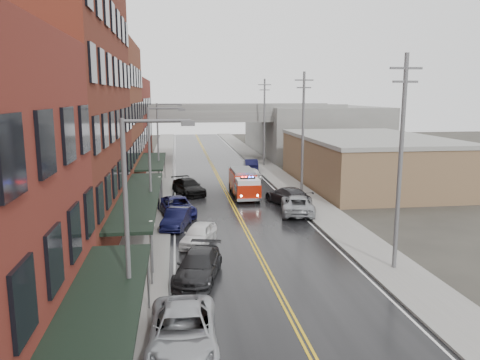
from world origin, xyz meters
TOP-DOWN VIEW (x-y plane):
  - road at (0.00, 30.00)m, footprint 11.00×160.00m
  - sidewalk_left at (-7.30, 30.00)m, footprint 3.00×160.00m
  - sidewalk_right at (7.30, 30.00)m, footprint 3.00×160.00m
  - curb_left at (-5.65, 30.00)m, footprint 0.30×160.00m
  - curb_right at (5.65, 30.00)m, footprint 0.30×160.00m
  - brick_building_b at (-13.30, 23.00)m, footprint 9.00×20.00m
  - brick_building_c at (-13.30, 40.50)m, footprint 9.00×15.00m
  - brick_building_far at (-13.30, 58.00)m, footprint 9.00×20.00m
  - tan_building at (16.00, 40.00)m, footprint 14.00×22.00m
  - right_far_block at (18.00, 70.00)m, footprint 18.00×30.00m
  - awning_0 at (-7.49, 4.00)m, footprint 2.60×16.00m
  - awning_1 at (-7.49, 23.00)m, footprint 2.60×18.00m
  - awning_2 at (-7.49, 40.50)m, footprint 2.60×13.00m
  - globe_lamp_1 at (-6.40, 16.00)m, footprint 0.44×0.44m
  - globe_lamp_2 at (-6.40, 30.00)m, footprint 0.44×0.44m
  - street_lamp_0 at (-6.55, 8.00)m, footprint 2.64×0.22m
  - street_lamp_1 at (-6.55, 24.00)m, footprint 2.64×0.22m
  - street_lamp_2 at (-6.55, 40.00)m, footprint 2.64×0.22m
  - utility_pole_0 at (7.20, 15.00)m, footprint 1.80×0.24m
  - utility_pole_1 at (7.20, 35.00)m, footprint 1.80×0.24m
  - utility_pole_2 at (7.20, 55.00)m, footprint 1.80×0.24m
  - overpass at (0.00, 62.00)m, footprint 40.00×10.00m
  - fire_truck at (1.52, 35.38)m, footprint 2.82×7.00m
  - parked_car_left_2 at (-4.86, 7.94)m, footprint 2.84×5.83m
  - parked_car_left_3 at (-3.92, 15.13)m, footprint 3.26×5.48m
  - parked_car_left_4 at (-3.60, 21.00)m, footprint 3.03×4.55m
  - parked_car_left_5 at (-5.00, 25.27)m, footprint 2.59×4.65m
  - parked_car_left_6 at (-5.00, 28.97)m, footprint 3.50×5.83m
  - parked_car_left_7 at (-3.82, 37.23)m, footprint 3.79×5.75m
  - parked_car_right_0 at (5.00, 28.20)m, footprint 3.79×6.16m
  - parked_car_right_1 at (4.99, 31.63)m, footprint 3.84×5.99m
  - parked_car_right_2 at (3.61, 44.78)m, footprint 2.52×4.54m
  - parked_car_right_3 at (4.72, 51.18)m, footprint 2.06×4.90m

SIDE VIEW (x-z plane):
  - road at x=0.00m, z-range 0.00..0.02m
  - sidewalk_left at x=-7.30m, z-range 0.00..0.15m
  - sidewalk_right at x=7.30m, z-range 0.00..0.15m
  - curb_left at x=-5.65m, z-range 0.00..0.15m
  - curb_right at x=5.65m, z-range 0.00..0.15m
  - parked_car_left_4 at x=-3.60m, z-range 0.00..1.44m
  - parked_car_left_5 at x=-5.00m, z-range 0.00..1.45m
  - parked_car_right_2 at x=3.61m, z-range 0.00..1.46m
  - parked_car_left_3 at x=-3.92m, z-range 0.00..1.49m
  - parked_car_left_6 at x=-5.00m, z-range 0.00..1.52m
  - parked_car_left_7 at x=-3.82m, z-range 0.00..1.55m
  - parked_car_right_3 at x=4.72m, z-range 0.00..1.57m
  - parked_car_right_0 at x=5.00m, z-range 0.00..1.59m
  - parked_car_left_2 at x=-4.86m, z-range 0.00..1.60m
  - parked_car_right_1 at x=4.99m, z-range 0.00..1.62m
  - fire_truck at x=1.52m, z-range 0.11..2.66m
  - globe_lamp_1 at x=-6.40m, z-range 0.75..3.87m
  - globe_lamp_2 at x=-6.40m, z-range 0.75..3.87m
  - tan_building at x=16.00m, z-range 0.00..5.00m
  - awning_2 at x=-7.49m, z-range 1.44..4.53m
  - awning_0 at x=-7.49m, z-range 1.44..4.53m
  - awning_1 at x=-7.49m, z-range 1.44..4.53m
  - right_far_block at x=18.00m, z-range 0.00..8.00m
  - street_lamp_0 at x=-6.55m, z-range 0.69..9.69m
  - street_lamp_1 at x=-6.55m, z-range 0.69..9.69m
  - street_lamp_2 at x=-6.55m, z-range 0.69..9.69m
  - overpass at x=0.00m, z-range 2.24..9.74m
  - brick_building_far at x=-13.30m, z-range 0.00..12.00m
  - utility_pole_0 at x=7.20m, z-range 0.31..12.31m
  - utility_pole_1 at x=7.20m, z-range 0.31..12.31m
  - utility_pole_2 at x=7.20m, z-range 0.31..12.31m
  - brick_building_c at x=-13.30m, z-range 0.00..15.00m
  - brick_building_b at x=-13.30m, z-range 0.00..18.00m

